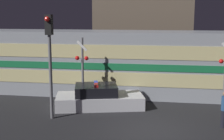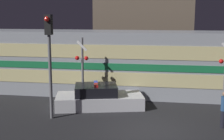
% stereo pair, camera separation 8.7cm
% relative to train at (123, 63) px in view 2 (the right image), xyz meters
% --- Properties ---
extents(ground_plane, '(120.00, 120.00, 0.00)m').
position_rel_train_xyz_m(ground_plane, '(1.98, -6.13, -1.92)').
color(ground_plane, black).
extents(train, '(22.62, 3.22, 3.83)m').
position_rel_train_xyz_m(train, '(0.00, 0.00, 0.00)').
color(train, '#999EA5').
rests_on(train, ground_plane).
extents(police_car, '(4.83, 2.96, 1.31)m').
position_rel_train_xyz_m(police_car, '(-0.85, -3.14, -1.43)').
color(police_car, silver).
rests_on(police_car, ground_plane).
extents(pedestrian, '(0.27, 0.27, 1.59)m').
position_rel_train_xyz_m(pedestrian, '(5.06, -5.23, -1.10)').
color(pedestrian, black).
rests_on(pedestrian, ground_plane).
extents(crossing_signal_far, '(0.73, 0.31, 3.62)m').
position_rel_train_xyz_m(crossing_signal_far, '(-1.84, -2.65, 0.15)').
color(crossing_signal_far, slate).
rests_on(crossing_signal_far, ground_plane).
extents(traffic_light_corner, '(0.30, 0.46, 4.82)m').
position_rel_train_xyz_m(traffic_light_corner, '(-2.66, -5.27, 1.32)').
color(traffic_light_corner, slate).
rests_on(traffic_light_corner, ground_plane).
extents(building_left, '(7.78, 5.34, 6.07)m').
position_rel_train_xyz_m(building_left, '(0.76, 8.19, 1.12)').
color(building_left, brown).
rests_on(building_left, ground_plane).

